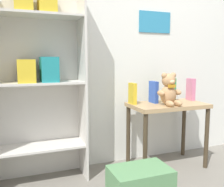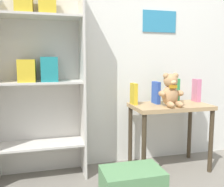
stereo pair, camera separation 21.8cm
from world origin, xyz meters
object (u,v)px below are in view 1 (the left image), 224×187
Objects in this scene: book_standing_pink at (191,89)px; teddy_bear at (169,90)px; display_table at (167,114)px; book_standing_blue at (154,92)px; bookshelf_side at (37,69)px; book_standing_yellow at (133,94)px; book_standing_green at (171,90)px.

teddy_bear is at bearing -153.76° from book_standing_pink.
teddy_bear is (-0.04, -0.07, 0.23)m from display_table.
display_table is 0.24m from book_standing_blue.
book_standing_pink is at bearing -2.32° from bookshelf_side.
book_standing_blue reaches higher than book_standing_yellow.
book_standing_green reaches higher than display_table.
book_standing_pink is at bearing -2.80° from book_standing_yellow.
book_standing_blue is (0.22, -0.01, 0.00)m from book_standing_yellow.
bookshelf_side reaches higher than display_table.
book_standing_green is at bearing 177.63° from book_standing_pink.
display_table is (1.16, -0.14, -0.43)m from bookshelf_side.
book_standing_blue is 0.93× the size of book_standing_pink.
display_table is at bearing 62.75° from teddy_bear.
book_standing_blue is (-0.07, 0.15, -0.03)m from teddy_bear.
book_standing_yellow reaches higher than display_table.
display_table is 3.63× the size of book_standing_yellow.
book_standing_blue is at bearing 143.91° from display_table.
book_standing_blue is 0.43m from book_standing_pink.
teddy_bear reaches higher than book_standing_green.
bookshelf_side is 0.87m from book_standing_yellow.
book_standing_green is (0.22, 0.02, 0.01)m from book_standing_blue.
bookshelf_side is at bearing 177.85° from book_standing_green.
book_standing_green reaches higher than book_standing_blue.
book_standing_yellow is 0.85× the size of book_standing_green.
display_table is 2.42× the size of teddy_bear.
teddy_bear is 1.50× the size of book_standing_yellow.
teddy_bear is 0.33m from book_standing_yellow.
display_table is 3.21× the size of book_standing_pink.
bookshelf_side is at bearing 173.55° from book_standing_yellow.
book_standing_green is (1.26, -0.04, -0.22)m from bookshelf_side.
book_standing_pink is at bearing 23.61° from teddy_bear.
book_standing_green reaches higher than book_standing_pink.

